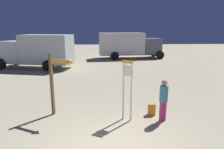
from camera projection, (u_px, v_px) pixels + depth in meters
standing_clock at (127, 85)px, 7.30m from camera, size 0.40×0.27×2.27m
arrow_sign at (59, 75)px, 7.60m from camera, size 1.09×0.68×2.46m
person_near_clock at (164, 98)px, 7.34m from camera, size 0.30×0.30×1.58m
backpack at (152, 109)px, 8.01m from camera, size 0.27×0.24×0.46m
box_truck_near at (38, 50)px, 17.31m from camera, size 6.66×3.61×2.89m
box_truck_far at (128, 45)px, 23.28m from camera, size 7.46×3.01×2.94m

